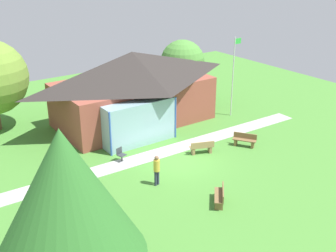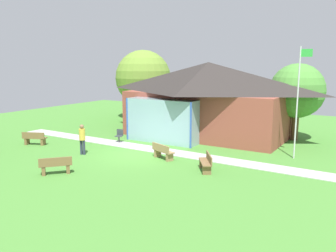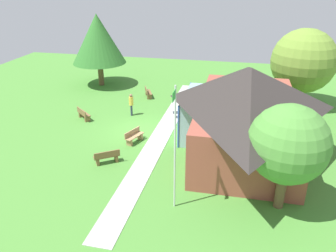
# 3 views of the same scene
# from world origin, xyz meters

# --- Properties ---
(ground_plane) EXTENTS (44.00, 44.00, 0.00)m
(ground_plane) POSITION_xyz_m (0.00, 0.00, 0.00)
(ground_plane) COLOR #478433
(pavilion) EXTENTS (11.80, 7.55, 5.21)m
(pavilion) POSITION_xyz_m (0.96, 7.01, 2.70)
(pavilion) COLOR brown
(pavilion) RESTS_ON ground_plane
(footpath) EXTENTS (22.20, 1.64, 0.03)m
(footpath) POSITION_xyz_m (0.00, 1.61, 0.01)
(footpath) COLOR #ADADA8
(footpath) RESTS_ON ground_plane
(flagpole) EXTENTS (0.64, 0.08, 6.02)m
(flagpole) POSITION_xyz_m (7.79, 3.99, 3.31)
(flagpole) COLOR silver
(flagpole) RESTS_ON ground_plane
(bench_mid_left) EXTENTS (1.55, 0.99, 0.84)m
(bench_mid_left) POSITION_xyz_m (-7.06, -1.33, 0.40)
(bench_mid_left) COLOR brown
(bench_mid_left) RESTS_ON ground_plane
(bench_front_center) EXTENTS (1.32, 1.42, 0.84)m
(bench_front_center) POSITION_xyz_m (-1.15, -4.78, 0.40)
(bench_front_center) COLOR brown
(bench_front_center) RESTS_ON ground_plane
(bench_mid_right) EXTENTS (1.21, 1.49, 0.84)m
(bench_mid_right) POSITION_xyz_m (4.65, -0.63, 0.40)
(bench_mid_right) COLOR brown
(bench_mid_right) RESTS_ON ground_plane
(bench_rear_near_path) EXTENTS (1.56, 0.96, 0.84)m
(bench_rear_near_path) POSITION_xyz_m (1.70, 0.10, 0.40)
(bench_rear_near_path) COLOR #9E7A51
(bench_rear_near_path) RESTS_ON ground_plane
(patio_chair_west) EXTENTS (0.55, 0.55, 0.86)m
(patio_chair_west) POSITION_xyz_m (-2.91, 2.06, 0.42)
(patio_chair_west) COLOR #33383D
(patio_chair_west) RESTS_ON ground_plane
(visitor_strolling_lawn) EXTENTS (0.34, 0.34, 1.74)m
(visitor_strolling_lawn) POSITION_xyz_m (-2.70, -1.47, 1.02)
(visitor_strolling_lawn) COLOR #2D3347
(visitor_strolling_lawn) RESTS_ON ground_plane
(tree_behind_pavilion_left) EXTENTS (5.12, 5.12, 6.34)m
(tree_behind_pavilion_left) POSITION_xyz_m (-7.61, 11.42, 3.77)
(tree_behind_pavilion_left) COLOR brown
(tree_behind_pavilion_left) RESTS_ON ground_plane
(tree_lawn_corner) EXTENTS (5.09, 5.09, 6.81)m
(tree_lawn_corner) POSITION_xyz_m (-9.66, -6.82, 4.50)
(tree_lawn_corner) COLOR brown
(tree_lawn_corner) RESTS_ON ground_plane
(tree_behind_pavilion_right) EXTENTS (3.61, 3.61, 5.14)m
(tree_behind_pavilion_right) POSITION_xyz_m (6.73, 8.84, 3.32)
(tree_behind_pavilion_right) COLOR brown
(tree_behind_pavilion_right) RESTS_ON ground_plane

